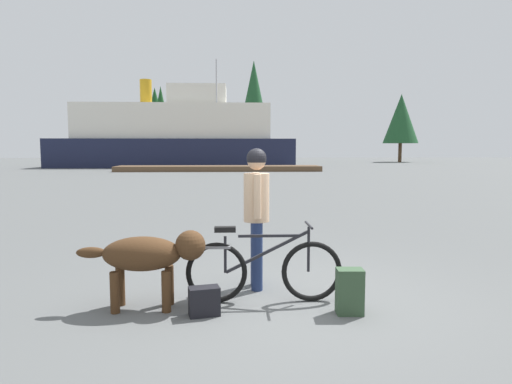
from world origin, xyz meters
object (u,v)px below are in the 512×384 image
at_px(person_cyclist, 257,204).
at_px(ferry_boat, 176,137).
at_px(dog, 150,255).
at_px(handbag_pannier, 204,301).
at_px(bicycle, 263,269).
at_px(sailboat_moored, 217,162).
at_px(backpack, 350,291).

height_order(person_cyclist, ferry_boat, ferry_boat).
distance_m(dog, ferry_boat, 39.55).
relative_size(person_cyclist, handbag_pannier, 5.51).
relative_size(bicycle, sailboat_moored, 0.19).
xyz_separation_m(bicycle, ferry_boat, (-5.76, 39.08, 2.46)).
bearing_deg(bicycle, handbag_pannier, -149.00).
height_order(person_cyclist, handbag_pannier, person_cyclist).
xyz_separation_m(bicycle, dog, (-1.25, -0.15, 0.21)).
distance_m(bicycle, person_cyclist, 0.88).
xyz_separation_m(bicycle, sailboat_moored, (-1.78, 36.41, 0.16)).
height_order(dog, backpack, dog).
xyz_separation_m(person_cyclist, handbag_pannier, (-0.60, -0.93, -0.92)).
bearing_deg(ferry_boat, person_cyclist, -81.57).
bearing_deg(sailboat_moored, backpack, -85.85).
relative_size(person_cyclist, backpack, 3.61).
bearing_deg(ferry_boat, handbag_pannier, -82.62).
distance_m(person_cyclist, dog, 1.47).
relative_size(handbag_pannier, sailboat_moored, 0.03).
distance_m(person_cyclist, sailboat_moored, 35.91).
bearing_deg(dog, ferry_boat, 96.55).
height_order(ferry_boat, sailboat_moored, sailboat_moored).
xyz_separation_m(ferry_boat, sailboat_moored, (3.98, -2.67, -2.30)).
distance_m(bicycle, ferry_boat, 39.58).
xyz_separation_m(bicycle, handbag_pannier, (-0.65, -0.39, -0.23)).
relative_size(backpack, handbag_pannier, 1.53).
bearing_deg(dog, person_cyclist, 29.87).
bearing_deg(person_cyclist, dog, -150.13).
bearing_deg(person_cyclist, bicycle, -85.09).
bearing_deg(sailboat_moored, handbag_pannier, -88.24).
height_order(dog, sailboat_moored, sailboat_moored).
relative_size(person_cyclist, ferry_boat, 0.08).
xyz_separation_m(dog, handbag_pannier, (0.60, -0.24, -0.44)).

